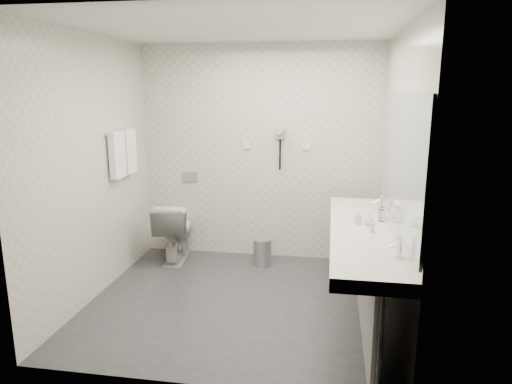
# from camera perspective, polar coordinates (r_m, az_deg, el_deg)

# --- Properties ---
(floor) EXTENTS (2.80, 2.80, 0.00)m
(floor) POSITION_cam_1_polar(r_m,az_deg,el_deg) (4.57, -2.22, -13.31)
(floor) COLOR #2C2D31
(floor) RESTS_ON ground
(ceiling) EXTENTS (2.80, 2.80, 0.00)m
(ceiling) POSITION_cam_1_polar(r_m,az_deg,el_deg) (4.13, -2.54, 19.61)
(ceiling) COLOR silver
(ceiling) RESTS_ON wall_back
(wall_back) EXTENTS (2.80, 0.00, 2.80)m
(wall_back) POSITION_cam_1_polar(r_m,az_deg,el_deg) (5.44, 0.41, 4.76)
(wall_back) COLOR beige
(wall_back) RESTS_ON floor
(wall_front) EXTENTS (2.80, 0.00, 2.80)m
(wall_front) POSITION_cam_1_polar(r_m,az_deg,el_deg) (2.94, -7.49, -2.26)
(wall_front) COLOR beige
(wall_front) RESTS_ON floor
(wall_left) EXTENTS (0.00, 2.60, 2.60)m
(wall_left) POSITION_cam_1_polar(r_m,az_deg,el_deg) (4.66, -19.50, 2.68)
(wall_left) COLOR beige
(wall_left) RESTS_ON floor
(wall_right) EXTENTS (0.00, 2.60, 2.60)m
(wall_right) POSITION_cam_1_polar(r_m,az_deg,el_deg) (4.13, 17.04, 1.63)
(wall_right) COLOR beige
(wall_right) RESTS_ON floor
(vanity_counter) EXTENTS (0.55, 2.20, 0.10)m
(vanity_counter) POSITION_cam_1_polar(r_m,az_deg,el_deg) (4.01, 13.09, -5.07)
(vanity_counter) COLOR silver
(vanity_counter) RESTS_ON floor
(vanity_panel) EXTENTS (0.03, 2.15, 0.75)m
(vanity_panel) POSITION_cam_1_polar(r_m,az_deg,el_deg) (4.16, 13.14, -10.66)
(vanity_panel) COLOR gray
(vanity_panel) RESTS_ON floor
(vanity_post_near) EXTENTS (0.06, 0.06, 0.75)m
(vanity_post_near) POSITION_cam_1_polar(r_m,az_deg,el_deg) (3.24, 14.87, -17.95)
(vanity_post_near) COLOR silver
(vanity_post_near) RESTS_ON floor
(vanity_post_far) EXTENTS (0.06, 0.06, 0.75)m
(vanity_post_far) POSITION_cam_1_polar(r_m,az_deg,el_deg) (5.14, 12.76, -6.09)
(vanity_post_far) COLOR silver
(vanity_post_far) RESTS_ON floor
(mirror) EXTENTS (0.02, 2.20, 1.05)m
(mirror) POSITION_cam_1_polar(r_m,az_deg,el_deg) (3.90, 17.39, 3.97)
(mirror) COLOR #B2BCC6
(mirror) RESTS_ON wall_right
(basin_near) EXTENTS (0.40, 0.31, 0.05)m
(basin_near) POSITION_cam_1_polar(r_m,az_deg,el_deg) (3.39, 13.78, -7.85)
(basin_near) COLOR silver
(basin_near) RESTS_ON vanity_counter
(basin_far) EXTENTS (0.40, 0.31, 0.05)m
(basin_far) POSITION_cam_1_polar(r_m,az_deg,el_deg) (4.63, 12.62, -2.22)
(basin_far) COLOR silver
(basin_far) RESTS_ON vanity_counter
(faucet_near) EXTENTS (0.04, 0.04, 0.15)m
(faucet_near) POSITION_cam_1_polar(r_m,az_deg,el_deg) (3.38, 17.18, -6.48)
(faucet_near) COLOR silver
(faucet_near) RESTS_ON vanity_counter
(faucet_far) EXTENTS (0.04, 0.04, 0.15)m
(faucet_far) POSITION_cam_1_polar(r_m,az_deg,el_deg) (4.62, 15.09, -1.22)
(faucet_far) COLOR silver
(faucet_far) RESTS_ON vanity_counter
(soap_bottle_a) EXTENTS (0.07, 0.07, 0.12)m
(soap_bottle_a) POSITION_cam_1_polar(r_m,az_deg,el_deg) (4.11, 12.45, -3.05)
(soap_bottle_a) COLOR silver
(soap_bottle_a) RESTS_ON vanity_counter
(soap_bottle_b) EXTENTS (0.08, 0.08, 0.10)m
(soap_bottle_b) POSITION_cam_1_polar(r_m,az_deg,el_deg) (4.10, 13.75, -3.31)
(soap_bottle_b) COLOR silver
(soap_bottle_b) RESTS_ON vanity_counter
(soap_bottle_c) EXTENTS (0.05, 0.05, 0.11)m
(soap_bottle_c) POSITION_cam_1_polar(r_m,az_deg,el_deg) (3.90, 14.12, -4.06)
(soap_bottle_c) COLOR silver
(soap_bottle_c) RESTS_ON vanity_counter
(glass_left) EXTENTS (0.07, 0.07, 0.10)m
(glass_left) POSITION_cam_1_polar(r_m,az_deg,el_deg) (4.24, 15.20, -2.80)
(glass_left) COLOR silver
(glass_left) RESTS_ON vanity_counter
(glass_right) EXTENTS (0.06, 0.06, 0.10)m
(glass_right) POSITION_cam_1_polar(r_m,az_deg,el_deg) (4.35, 15.27, -2.44)
(glass_right) COLOR silver
(glass_right) RESTS_ON vanity_counter
(toilet) EXTENTS (0.47, 0.74, 0.71)m
(toilet) POSITION_cam_1_polar(r_m,az_deg,el_deg) (5.55, -9.94, -4.76)
(toilet) COLOR silver
(toilet) RESTS_ON floor
(flush_plate) EXTENTS (0.18, 0.02, 0.12)m
(flush_plate) POSITION_cam_1_polar(r_m,az_deg,el_deg) (5.66, -8.15, 1.88)
(flush_plate) COLOR #B2B5BA
(flush_plate) RESTS_ON wall_back
(pedal_bin) EXTENTS (0.22, 0.22, 0.30)m
(pedal_bin) POSITION_cam_1_polar(r_m,az_deg,el_deg) (5.38, 0.79, -7.47)
(pedal_bin) COLOR #B2B5BA
(pedal_bin) RESTS_ON floor
(bin_lid) EXTENTS (0.21, 0.21, 0.02)m
(bin_lid) POSITION_cam_1_polar(r_m,az_deg,el_deg) (5.32, 0.80, -5.90)
(bin_lid) COLOR #B2B5BA
(bin_lid) RESTS_ON pedal_bin
(towel_rail) EXTENTS (0.02, 0.62, 0.02)m
(towel_rail) POSITION_cam_1_polar(r_m,az_deg,el_deg) (5.08, -16.29, 7.10)
(towel_rail) COLOR silver
(towel_rail) RESTS_ON wall_left
(towel_near) EXTENTS (0.07, 0.24, 0.48)m
(towel_near) POSITION_cam_1_polar(r_m,az_deg,el_deg) (4.98, -16.72, 4.41)
(towel_near) COLOR white
(towel_near) RESTS_ON towel_rail
(towel_far) EXTENTS (0.07, 0.24, 0.48)m
(towel_far) POSITION_cam_1_polar(r_m,az_deg,el_deg) (5.23, -15.39, 4.87)
(towel_far) COLOR white
(towel_far) RESTS_ON towel_rail
(dryer_cradle) EXTENTS (0.10, 0.04, 0.14)m
(dryer_cradle) POSITION_cam_1_polar(r_m,az_deg,el_deg) (5.34, 3.03, 7.31)
(dryer_cradle) COLOR #9C9DA2
(dryer_cradle) RESTS_ON wall_back
(dryer_barrel) EXTENTS (0.08, 0.14, 0.08)m
(dryer_barrel) POSITION_cam_1_polar(r_m,az_deg,el_deg) (5.27, 2.95, 7.56)
(dryer_barrel) COLOR #9C9DA2
(dryer_barrel) RESTS_ON dryer_cradle
(dryer_cord) EXTENTS (0.02, 0.02, 0.35)m
(dryer_cord) POSITION_cam_1_polar(r_m,az_deg,el_deg) (5.36, 2.98, 4.63)
(dryer_cord) COLOR black
(dryer_cord) RESTS_ON dryer_cradle
(switch_plate_a) EXTENTS (0.09, 0.02, 0.09)m
(switch_plate_a) POSITION_cam_1_polar(r_m,az_deg,el_deg) (5.44, -1.18, 5.82)
(switch_plate_a) COLOR silver
(switch_plate_a) RESTS_ON wall_back
(switch_plate_b) EXTENTS (0.09, 0.02, 0.09)m
(switch_plate_b) POSITION_cam_1_polar(r_m,az_deg,el_deg) (5.35, 6.24, 5.64)
(switch_plate_b) COLOR silver
(switch_plate_b) RESTS_ON wall_back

